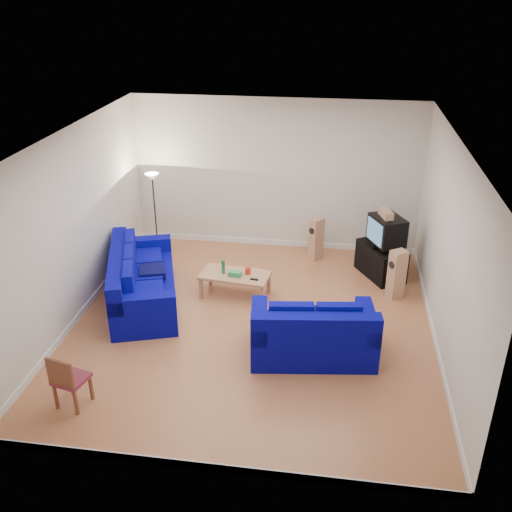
# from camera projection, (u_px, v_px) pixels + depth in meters

# --- Properties ---
(room) EXTENTS (6.01, 6.51, 3.21)m
(room) POSITION_uv_depth(u_px,v_px,m) (252.00, 242.00, 9.02)
(room) COLOR brown
(room) RESTS_ON ground
(sofa_three_seat) EXTENTS (1.82, 2.73, 0.97)m
(sofa_three_seat) POSITION_uv_depth(u_px,v_px,m) (140.00, 284.00, 10.22)
(sofa_three_seat) COLOR #090868
(sofa_three_seat) RESTS_ON ground
(sofa_loveseat) EXTENTS (2.02, 1.29, 0.95)m
(sofa_loveseat) POSITION_uv_depth(u_px,v_px,m) (313.00, 337.00, 8.73)
(sofa_loveseat) COLOR #090868
(sofa_loveseat) RESTS_ON ground
(coffee_table) EXTENTS (1.31, 0.77, 0.45)m
(coffee_table) POSITION_uv_depth(u_px,v_px,m) (235.00, 277.00, 10.40)
(coffee_table) COLOR tan
(coffee_table) RESTS_ON ground
(bottle) EXTENTS (0.07, 0.07, 0.27)m
(bottle) POSITION_uv_depth(u_px,v_px,m) (223.00, 267.00, 10.34)
(bottle) COLOR #197233
(bottle) RESTS_ON coffee_table
(tissue_box) EXTENTS (0.24, 0.15, 0.09)m
(tissue_box) POSITION_uv_depth(u_px,v_px,m) (235.00, 274.00, 10.28)
(tissue_box) COLOR green
(tissue_box) RESTS_ON coffee_table
(red_canister) EXTENTS (0.11, 0.11, 0.14)m
(red_canister) POSITION_uv_depth(u_px,v_px,m) (248.00, 271.00, 10.34)
(red_canister) COLOR red
(red_canister) RESTS_ON coffee_table
(remote) EXTENTS (0.15, 0.07, 0.02)m
(remote) POSITION_uv_depth(u_px,v_px,m) (254.00, 279.00, 10.17)
(remote) COLOR black
(remote) RESTS_ON coffee_table
(tv_stand) EXTENTS (1.01, 1.18, 0.63)m
(tv_stand) POSITION_uv_depth(u_px,v_px,m) (381.00, 261.00, 11.16)
(tv_stand) COLOR black
(tv_stand) RESTS_ON ground
(av_receiver) EXTENTS (0.44, 0.51, 0.10)m
(av_receiver) POSITION_uv_depth(u_px,v_px,m) (380.00, 243.00, 11.06)
(av_receiver) COLOR black
(av_receiver) RESTS_ON tv_stand
(television) EXTENTS (0.75, 0.84, 0.53)m
(television) POSITION_uv_depth(u_px,v_px,m) (387.00, 230.00, 10.80)
(television) COLOR black
(television) RESTS_ON av_receiver
(centre_speaker) EXTENTS (0.28, 0.44, 0.14)m
(centre_speaker) POSITION_uv_depth(u_px,v_px,m) (386.00, 213.00, 10.67)
(centre_speaker) COLOR tan
(centre_speaker) RESTS_ON television
(speaker_left) EXTENTS (0.33, 0.34, 0.90)m
(speaker_left) POSITION_uv_depth(u_px,v_px,m) (316.00, 239.00, 11.78)
(speaker_left) COLOR tan
(speaker_left) RESTS_ON ground
(speaker_right) EXTENTS (0.35, 0.33, 0.94)m
(speaker_right) POSITION_uv_depth(u_px,v_px,m) (397.00, 274.00, 10.33)
(speaker_right) COLOR tan
(speaker_right) RESTS_ON ground
(floor_lamp) EXTENTS (0.30, 0.30, 1.74)m
(floor_lamp) POSITION_uv_depth(u_px,v_px,m) (153.00, 188.00, 11.65)
(floor_lamp) COLOR black
(floor_lamp) RESTS_ON ground
(dining_chair) EXTENTS (0.49, 0.49, 0.85)m
(dining_chair) POSITION_uv_depth(u_px,v_px,m) (68.00, 379.00, 7.63)
(dining_chair) COLOR brown
(dining_chair) RESTS_ON ground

